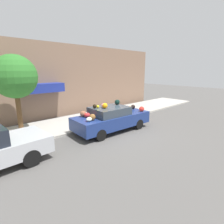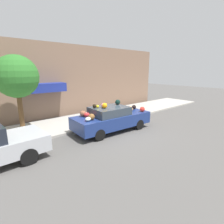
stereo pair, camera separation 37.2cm
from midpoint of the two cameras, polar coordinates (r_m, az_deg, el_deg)
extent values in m
plane|color=#565451|center=(9.68, 1.48, -6.19)|extent=(60.00, 60.00, 0.00)
cube|color=#B2ADA3|center=(11.71, -7.36, -2.48)|extent=(24.00, 3.20, 0.11)
cube|color=#846651|center=(13.24, -13.10, 9.99)|extent=(18.00, 0.30, 5.05)
cube|color=navy|center=(11.91, -20.30, 7.45)|extent=(2.59, 0.90, 0.55)
cylinder|color=brown|center=(10.26, -26.71, 0.20)|extent=(0.24, 0.24, 2.09)
sphere|color=#2D7228|center=(10.04, -27.80, 10.22)|extent=(2.15, 2.15, 2.15)
cylinder|color=#B2B2B7|center=(12.66, 6.59, 0.29)|extent=(0.20, 0.20, 0.55)
sphere|color=#B2B2B7|center=(12.59, 6.63, 1.78)|extent=(0.18, 0.18, 0.18)
cube|color=navy|center=(9.56, 1.12, -2.63)|extent=(4.39, 1.92, 0.64)
cube|color=#333D47|center=(9.32, 0.30, 0.35)|extent=(2.01, 1.59, 0.43)
cylinder|color=black|center=(11.04, 4.04, -2.17)|extent=(0.57, 0.21, 0.56)
cylinder|color=black|center=(9.98, 9.93, -4.06)|extent=(0.57, 0.21, 0.56)
cylinder|color=black|center=(9.57, -8.11, -4.77)|extent=(0.57, 0.21, 0.56)
cylinder|color=black|center=(8.32, -2.82, -7.49)|extent=(0.57, 0.21, 0.56)
ellipsoid|color=white|center=(8.27, -6.54, -2.31)|extent=(0.43, 0.42, 0.19)
sphere|color=#B23ABD|center=(10.37, 7.09, 0.98)|extent=(0.28, 0.28, 0.21)
sphere|color=yellow|center=(9.10, -3.54, 1.85)|extent=(0.19, 0.19, 0.15)
sphere|color=red|center=(10.22, 10.89, 0.90)|extent=(0.35, 0.35, 0.29)
sphere|color=purple|center=(10.64, 6.84, 1.31)|extent=(0.29, 0.29, 0.21)
sphere|color=brown|center=(8.41, -5.44, -1.60)|extent=(0.38, 0.38, 0.31)
ellipsoid|color=black|center=(9.06, -4.57, 1.97)|extent=(0.25, 0.25, 0.20)
sphere|color=yellow|center=(8.96, -5.63, -1.15)|extent=(0.19, 0.19, 0.16)
ellipsoid|color=white|center=(10.34, 7.40, 0.92)|extent=(0.24, 0.24, 0.20)
sphere|color=black|center=(9.92, 2.93, 3.24)|extent=(0.33, 0.33, 0.29)
ellipsoid|color=red|center=(8.95, -7.01, -0.95)|extent=(0.38, 0.35, 0.23)
sphere|color=orange|center=(8.96, -1.24, 2.09)|extent=(0.30, 0.30, 0.27)
sphere|color=orange|center=(10.07, 6.94, 0.96)|extent=(0.42, 0.42, 0.33)
sphere|color=black|center=(10.81, 8.16, 1.60)|extent=(0.32, 0.32, 0.26)
sphere|color=pink|center=(9.12, -1.69, 2.15)|extent=(0.32, 0.32, 0.23)
sphere|color=brown|center=(9.11, -8.37, -0.49)|extent=(0.42, 0.42, 0.31)
cylinder|color=black|center=(8.36, -27.92, -8.85)|extent=(0.62, 0.21, 0.61)
cylinder|color=black|center=(6.89, -24.09, -13.14)|extent=(0.62, 0.21, 0.61)
camera|label=1|loc=(0.19, -88.87, 0.27)|focal=28.00mm
camera|label=2|loc=(0.19, 91.13, -0.27)|focal=28.00mm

